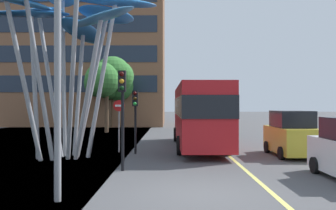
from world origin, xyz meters
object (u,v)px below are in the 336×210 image
(red_bus, at_px, (198,112))
(car_parked_mid, at_px, (292,135))
(street_lamp, at_px, (70,21))
(no_entry_sign, at_px, (119,118))
(leaf_sculpture, at_px, (66,16))
(traffic_light_kerb_far, at_px, (135,108))
(traffic_light_kerb_near, at_px, (122,99))

(red_bus, distance_m, car_parked_mid, 5.58)
(street_lamp, xyz_separation_m, no_entry_sign, (-0.11, 9.58, -2.86))
(leaf_sculpture, xyz_separation_m, traffic_light_kerb_far, (3.15, 1.31, -4.36))
(traffic_light_kerb_near, height_order, no_entry_sign, traffic_light_kerb_near)
(leaf_sculpture, xyz_separation_m, traffic_light_kerb_near, (3.13, -3.38, -3.97))
(red_bus, bearing_deg, no_entry_sign, -155.27)
(red_bus, height_order, traffic_light_kerb_far, red_bus)
(red_bus, relative_size, no_entry_sign, 4.08)
(street_lamp, bearing_deg, traffic_light_kerb_near, 79.15)
(red_bus, bearing_deg, car_parked_mid, -37.95)
(traffic_light_kerb_far, xyz_separation_m, street_lamp, (-0.82, -8.85, 2.34))
(car_parked_mid, bearing_deg, traffic_light_kerb_far, 175.44)
(leaf_sculpture, height_order, no_entry_sign, leaf_sculpture)
(leaf_sculpture, xyz_separation_m, car_parked_mid, (10.91, 0.69, -5.68))
(red_bus, xyz_separation_m, traffic_light_kerb_near, (-3.46, -7.44, 0.65))
(car_parked_mid, height_order, street_lamp, street_lamp)
(traffic_light_kerb_far, distance_m, no_entry_sign, 1.30)
(traffic_light_kerb_near, height_order, street_lamp, street_lamp)
(street_lamp, bearing_deg, car_parked_mid, 43.81)
(red_bus, distance_m, no_entry_sign, 4.82)
(no_entry_sign, bearing_deg, traffic_light_kerb_near, -80.47)
(leaf_sculpture, xyz_separation_m, street_lamp, (2.33, -7.54, -2.02))
(traffic_light_kerb_near, bearing_deg, street_lamp, -100.85)
(traffic_light_kerb_near, distance_m, street_lamp, 4.66)
(red_bus, height_order, leaf_sculpture, leaf_sculpture)
(traffic_light_kerb_near, height_order, traffic_light_kerb_far, traffic_light_kerb_near)
(traffic_light_kerb_near, relative_size, traffic_light_kerb_far, 1.17)
(traffic_light_kerb_far, relative_size, no_entry_sign, 1.17)
(traffic_light_kerb_near, relative_size, street_lamp, 0.52)
(traffic_light_kerb_near, distance_m, traffic_light_kerb_far, 4.71)
(traffic_light_kerb_far, bearing_deg, no_entry_sign, 141.86)
(no_entry_sign, bearing_deg, red_bus, 24.73)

